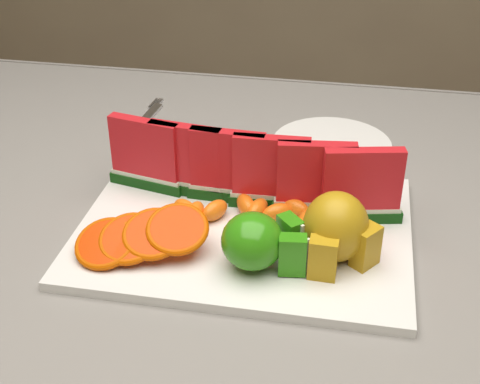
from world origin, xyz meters
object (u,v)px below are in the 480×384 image
apple_cluster (259,242)px  platter (245,229)px  pear_cluster (337,230)px  side_plate (332,145)px  fork (141,124)px

apple_cluster → platter: bearing=111.2°
pear_cluster → side_plate: bearing=94.4°
fork → platter: bearing=-51.0°
apple_cluster → side_plate: 0.33m
pear_cluster → platter: bearing=158.1°
platter → fork: 0.35m
apple_cluster → fork: size_ratio=0.56×
apple_cluster → pear_cluster: size_ratio=1.10×
pear_cluster → side_plate: pear_cluster is taller
platter → pear_cluster: size_ratio=4.03×
platter → pear_cluster: bearing=-21.9°
side_plate → fork: bearing=175.5°
platter → side_plate: platter is taller
apple_cluster → fork: (-0.25, 0.35, -0.04)m
fork → side_plate: bearing=-4.5°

